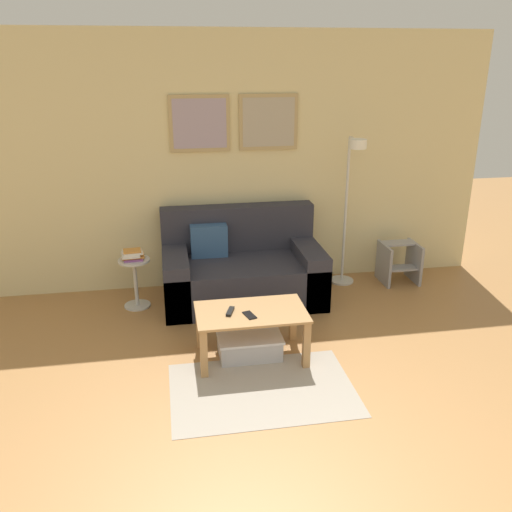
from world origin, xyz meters
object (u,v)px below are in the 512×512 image
object	(u,v)px
floor_lamp	(350,197)
side_table	(135,279)
couch	(241,270)
coffee_table	(251,320)
step_stool	(399,261)
remote_control	(230,311)
storage_bin	(249,345)
cell_phone	(250,315)
book_stack	(132,255)

from	to	relation	value
floor_lamp	side_table	xyz separation A→B (m)	(-2.16, -0.13, -0.67)
couch	coffee_table	bearing A→B (deg)	-94.63
floor_lamp	step_stool	size ratio (longest dim) A/B	3.66
floor_lamp	remote_control	world-z (taller)	floor_lamp
coffee_table	step_stool	xyz separation A→B (m)	(1.82, 1.28, -0.10)
coffee_table	step_stool	size ratio (longest dim) A/B	2.05
couch	floor_lamp	distance (m)	1.32
coffee_table	storage_bin	bearing A→B (deg)	110.41
floor_lamp	side_table	size ratio (longest dim) A/B	3.21
couch	side_table	size ratio (longest dim) A/B	3.19
floor_lamp	side_table	bearing A→B (deg)	-176.44
side_table	cell_phone	distance (m)	1.52
book_stack	step_stool	bearing A→B (deg)	2.97
couch	storage_bin	world-z (taller)	couch
remote_control	storage_bin	bearing A→B (deg)	29.07
book_stack	step_stool	size ratio (longest dim) A/B	0.51
remote_control	cell_phone	distance (m)	0.16
floor_lamp	remote_control	xyz separation A→B (m)	(-1.39, -1.26, -0.54)
book_stack	floor_lamp	bearing A→B (deg)	3.39
floor_lamp	step_stool	bearing A→B (deg)	1.44
coffee_table	remote_control	distance (m)	0.19
coffee_table	storage_bin	world-z (taller)	coffee_table
storage_bin	floor_lamp	distance (m)	1.95
side_table	book_stack	bearing A→B (deg)	150.71
storage_bin	side_table	bearing A→B (deg)	130.26
coffee_table	book_stack	distance (m)	1.49
book_stack	cell_phone	xyz separation A→B (m)	(0.93, -1.21, -0.12)
floor_lamp	book_stack	size ratio (longest dim) A/B	7.15
couch	remote_control	world-z (taller)	couch
coffee_table	floor_lamp	distance (m)	1.87
storage_bin	book_stack	distance (m)	1.52
floor_lamp	step_stool	world-z (taller)	floor_lamp
side_table	cell_phone	xyz separation A→B (m)	(0.92, -1.20, 0.13)
couch	side_table	world-z (taller)	couch
side_table	coffee_table	bearing A→B (deg)	-50.14
storage_bin	side_table	size ratio (longest dim) A/B	1.07
side_table	step_stool	xyz separation A→B (m)	(2.76, 0.15, -0.06)
coffee_table	book_stack	world-z (taller)	book_stack
storage_bin	step_stool	size ratio (longest dim) A/B	1.21
coffee_table	cell_phone	world-z (taller)	cell_phone
storage_bin	book_stack	bearing A→B (deg)	130.42
couch	floor_lamp	world-z (taller)	floor_lamp
remote_control	cell_phone	bearing A→B (deg)	-9.99
remote_control	cell_phone	xyz separation A→B (m)	(0.14, -0.08, -0.01)
book_stack	storage_bin	bearing A→B (deg)	-49.58
floor_lamp	book_stack	xyz separation A→B (m)	(-2.17, -0.13, -0.43)
coffee_table	cell_phone	xyz separation A→B (m)	(-0.02, -0.08, 0.09)
floor_lamp	step_stool	xyz separation A→B (m)	(0.60, 0.01, -0.73)
side_table	couch	bearing A→B (deg)	1.35
remote_control	floor_lamp	bearing A→B (deg)	61.40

